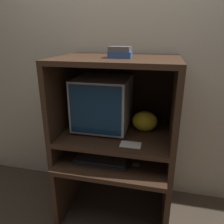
{
  "coord_description": "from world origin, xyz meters",
  "views": [
    {
      "loc": [
        0.34,
        -1.28,
        1.56
      ],
      "look_at": [
        -0.04,
        0.34,
        0.96
      ],
      "focal_mm": 35.0,
      "sensor_mm": 36.0,
      "label": 1
    }
  ],
  "objects_px": {
    "keyboard": "(100,161)",
    "mouse": "(136,165)",
    "crt_monitor": "(103,102)",
    "snack_bag": "(145,121)",
    "book_stack": "(120,52)"
  },
  "relations": [
    {
      "from": "crt_monitor",
      "to": "mouse",
      "type": "bearing_deg",
      "value": -38.21
    },
    {
      "from": "keyboard",
      "to": "mouse",
      "type": "bearing_deg",
      "value": 2.22
    },
    {
      "from": "keyboard",
      "to": "book_stack",
      "type": "height_order",
      "value": "book_stack"
    },
    {
      "from": "snack_bag",
      "to": "book_stack",
      "type": "relative_size",
      "value": 1.27
    },
    {
      "from": "keyboard",
      "to": "mouse",
      "type": "distance_m",
      "value": 0.28
    },
    {
      "from": "crt_monitor",
      "to": "mouse",
      "type": "distance_m",
      "value": 0.57
    },
    {
      "from": "mouse",
      "to": "crt_monitor",
      "type": "bearing_deg",
      "value": 141.79
    },
    {
      "from": "book_stack",
      "to": "snack_bag",
      "type": "bearing_deg",
      "value": 34.13
    },
    {
      "from": "keyboard",
      "to": "book_stack",
      "type": "distance_m",
      "value": 0.84
    },
    {
      "from": "mouse",
      "to": "snack_bag",
      "type": "bearing_deg",
      "value": 82.97
    },
    {
      "from": "mouse",
      "to": "book_stack",
      "type": "xyz_separation_m",
      "value": [
        -0.16,
        0.13,
        0.82
      ]
    },
    {
      "from": "crt_monitor",
      "to": "keyboard",
      "type": "relative_size",
      "value": 1.04
    },
    {
      "from": "keyboard",
      "to": "snack_bag",
      "type": "relative_size",
      "value": 2.16
    },
    {
      "from": "book_stack",
      "to": "mouse",
      "type": "bearing_deg",
      "value": -39.38
    },
    {
      "from": "mouse",
      "to": "book_stack",
      "type": "relative_size",
      "value": 0.39
    }
  ]
}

